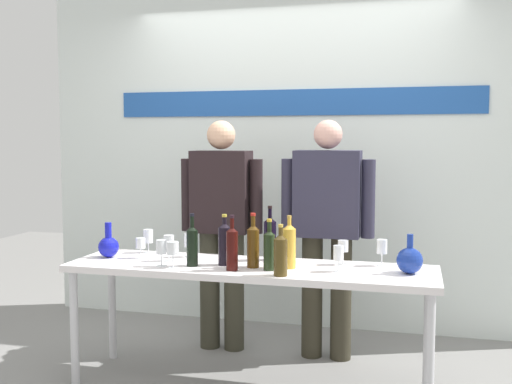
{
  "coord_description": "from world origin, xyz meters",
  "views": [
    {
      "loc": [
        0.93,
        -3.4,
        1.48
      ],
      "look_at": [
        0.0,
        0.15,
        1.16
      ],
      "focal_mm": 42.79,
      "sensor_mm": 36.0,
      "label": 1
    }
  ],
  "objects_px": {
    "wine_glass_left_0": "(141,244)",
    "wine_glass_right_2": "(382,247)",
    "display_table": "(250,276)",
    "presenter_left": "(222,221)",
    "wine_glass_right_0": "(339,253)",
    "wine_bottle_6": "(289,245)",
    "wine_glass_right_1": "(343,247)",
    "decanter_blue_right": "(410,260)",
    "wine_glass_left_5": "(169,243)",
    "wine_bottle_5": "(192,245)",
    "wine_glass_left_4": "(148,237)",
    "wine_bottle_2": "(281,254)",
    "presenter_right": "(327,223)",
    "wine_glass_left_2": "(161,248)",
    "wine_bottle_7": "(232,247)",
    "wine_bottle_4": "(270,237)",
    "wine_bottle_0": "(253,244)",
    "wine_glass_left_3": "(189,241)",
    "wine_glass_left_1": "(173,249)",
    "decanter_blue_left": "(109,246)",
    "wine_bottle_1": "(269,249)"
  },
  "relations": [
    {
      "from": "decanter_blue_left",
      "to": "wine_bottle_6",
      "type": "distance_m",
      "value": 1.16
    },
    {
      "from": "wine_glass_left_2",
      "to": "wine_glass_left_4",
      "type": "relative_size",
      "value": 1.01
    },
    {
      "from": "wine_glass_left_0",
      "to": "wine_glass_left_2",
      "type": "bearing_deg",
      "value": -40.64
    },
    {
      "from": "wine_glass_left_0",
      "to": "wine_glass_left_5",
      "type": "distance_m",
      "value": 0.21
    },
    {
      "from": "wine_bottle_6",
      "to": "wine_glass_left_5",
      "type": "xyz_separation_m",
      "value": [
        -0.75,
        0.01,
        -0.02
      ]
    },
    {
      "from": "wine_bottle_2",
      "to": "wine_glass_left_0",
      "type": "height_order",
      "value": "wine_bottle_2"
    },
    {
      "from": "wine_bottle_6",
      "to": "wine_glass_right_1",
      "type": "height_order",
      "value": "wine_bottle_6"
    },
    {
      "from": "display_table",
      "to": "wine_glass_left_0",
      "type": "distance_m",
      "value": 0.73
    },
    {
      "from": "decanter_blue_right",
      "to": "presenter_left",
      "type": "relative_size",
      "value": 0.14
    },
    {
      "from": "wine_glass_right_0",
      "to": "wine_bottle_6",
      "type": "bearing_deg",
      "value": 175.32
    },
    {
      "from": "wine_glass_left_4",
      "to": "display_table",
      "type": "bearing_deg",
      "value": -16.5
    },
    {
      "from": "wine_bottle_0",
      "to": "wine_bottle_2",
      "type": "relative_size",
      "value": 1.12
    },
    {
      "from": "wine_glass_left_0",
      "to": "wine_glass_right_1",
      "type": "relative_size",
      "value": 0.88
    },
    {
      "from": "wine_bottle_2",
      "to": "wine_glass_left_4",
      "type": "distance_m",
      "value": 1.07
    },
    {
      "from": "decanter_blue_right",
      "to": "wine_glass_left_5",
      "type": "xyz_separation_m",
      "value": [
        -1.42,
        -0.02,
        0.04
      ]
    },
    {
      "from": "wine_bottle_4",
      "to": "wine_glass_right_0",
      "type": "distance_m",
      "value": 0.5
    },
    {
      "from": "wine_bottle_0",
      "to": "wine_glass_right_0",
      "type": "height_order",
      "value": "wine_bottle_0"
    },
    {
      "from": "presenter_left",
      "to": "presenter_right",
      "type": "height_order",
      "value": "same"
    },
    {
      "from": "display_table",
      "to": "wine_glass_left_0",
      "type": "xyz_separation_m",
      "value": [
        -0.71,
        0.04,
        0.16
      ]
    },
    {
      "from": "wine_bottle_7",
      "to": "wine_bottle_5",
      "type": "bearing_deg",
      "value": 168.04
    },
    {
      "from": "wine_glass_left_2",
      "to": "wine_bottle_7",
      "type": "bearing_deg",
      "value": -0.27
    },
    {
      "from": "wine_glass_left_4",
      "to": "wine_glass_left_2",
      "type": "bearing_deg",
      "value": -55.83
    },
    {
      "from": "display_table",
      "to": "wine_glass_right_0",
      "type": "xyz_separation_m",
      "value": [
        0.53,
        -0.03,
        0.17
      ]
    },
    {
      "from": "wine_bottle_0",
      "to": "wine_bottle_4",
      "type": "xyz_separation_m",
      "value": [
        0.04,
        0.23,
        0.01
      ]
    },
    {
      "from": "wine_bottle_5",
      "to": "wine_glass_right_0",
      "type": "height_order",
      "value": "wine_bottle_5"
    },
    {
      "from": "wine_bottle_4",
      "to": "wine_glass_left_3",
      "type": "height_order",
      "value": "wine_bottle_4"
    },
    {
      "from": "wine_glass_left_0",
      "to": "wine_glass_left_4",
      "type": "bearing_deg",
      "value": 100.23
    },
    {
      "from": "wine_glass_left_4",
      "to": "wine_glass_left_5",
      "type": "relative_size",
      "value": 0.96
    },
    {
      "from": "wine_glass_left_1",
      "to": "wine_bottle_0",
      "type": "bearing_deg",
      "value": 16.47
    },
    {
      "from": "presenter_left",
      "to": "wine_bottle_4",
      "type": "relative_size",
      "value": 4.8
    },
    {
      "from": "decanter_blue_right",
      "to": "presenter_right",
      "type": "height_order",
      "value": "presenter_right"
    },
    {
      "from": "wine_glass_left_0",
      "to": "wine_glass_right_0",
      "type": "relative_size",
      "value": 0.87
    },
    {
      "from": "display_table",
      "to": "wine_bottle_6",
      "type": "xyz_separation_m",
      "value": [
        0.24,
        -0.01,
        0.2
      ]
    },
    {
      "from": "wine_glass_left_0",
      "to": "wine_glass_left_4",
      "type": "distance_m",
      "value": 0.19
    },
    {
      "from": "wine_bottle_2",
      "to": "wine_glass_right_2",
      "type": "distance_m",
      "value": 0.66
    },
    {
      "from": "wine_glass_left_0",
      "to": "wine_glass_right_2",
      "type": "relative_size",
      "value": 0.82
    },
    {
      "from": "decanter_blue_left",
      "to": "wine_glass_left_2",
      "type": "height_order",
      "value": "decanter_blue_left"
    },
    {
      "from": "wine_bottle_4",
      "to": "wine_glass_left_4",
      "type": "xyz_separation_m",
      "value": [
        -0.82,
        0.04,
        -0.03
      ]
    },
    {
      "from": "wine_bottle_2",
      "to": "wine_bottle_6",
      "type": "height_order",
      "value": "wine_bottle_6"
    },
    {
      "from": "wine_bottle_6",
      "to": "wine_glass_left_5",
      "type": "bearing_deg",
      "value": 179.26
    },
    {
      "from": "wine_glass_right_0",
      "to": "wine_glass_left_4",
      "type": "bearing_deg",
      "value": 168.62
    },
    {
      "from": "wine_glass_right_2",
      "to": "wine_bottle_1",
      "type": "bearing_deg",
      "value": -155.2
    },
    {
      "from": "decanter_blue_right",
      "to": "wine_glass_left_1",
      "type": "height_order",
      "value": "decanter_blue_right"
    },
    {
      "from": "wine_glass_left_3",
      "to": "wine_glass_left_5",
      "type": "bearing_deg",
      "value": -115.06
    },
    {
      "from": "wine_glass_left_4",
      "to": "presenter_right",
      "type": "bearing_deg",
      "value": 19.33
    },
    {
      "from": "wine_bottle_7",
      "to": "wine_glass_right_0",
      "type": "xyz_separation_m",
      "value": [
        0.59,
        0.12,
        -0.03
      ]
    },
    {
      "from": "wine_glass_left_0",
      "to": "wine_glass_right_2",
      "type": "xyz_separation_m",
      "value": [
        1.46,
        0.15,
        0.02
      ]
    },
    {
      "from": "presenter_right",
      "to": "wine_bottle_2",
      "type": "xyz_separation_m",
      "value": [
        -0.14,
        -0.83,
        -0.06
      ]
    },
    {
      "from": "display_table",
      "to": "presenter_left",
      "type": "relative_size",
      "value": 1.35
    },
    {
      "from": "wine_bottle_6",
      "to": "wine_glass_left_4",
      "type": "distance_m",
      "value": 1.01
    }
  ]
}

